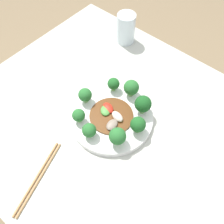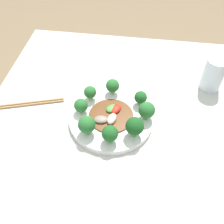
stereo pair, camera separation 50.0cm
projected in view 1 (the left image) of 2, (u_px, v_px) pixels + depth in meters
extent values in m
plane|color=#7F6B4C|center=(108.00, 188.00, 1.52)|extent=(8.00, 8.00, 0.00)
cube|color=#B7BCAD|center=(107.00, 162.00, 1.20)|extent=(0.94, 0.86, 0.78)
cylinder|color=white|center=(112.00, 117.00, 0.86)|extent=(0.27, 0.27, 0.02)
cylinder|color=#7AAD5B|center=(113.00, 88.00, 0.91)|extent=(0.01, 0.01, 0.02)
sphere|color=#1E5B23|center=(114.00, 84.00, 0.89)|extent=(0.04, 0.04, 0.04)
cylinder|color=#70A356|center=(131.00, 93.00, 0.90)|extent=(0.02, 0.02, 0.02)
sphere|color=#286B2D|center=(131.00, 87.00, 0.87)|extent=(0.05, 0.05, 0.05)
cylinder|color=#70A356|center=(142.00, 110.00, 0.86)|extent=(0.02, 0.02, 0.02)
sphere|color=#19511E|center=(143.00, 104.00, 0.83)|extent=(0.05, 0.05, 0.05)
cylinder|color=#7AAD5B|center=(117.00, 141.00, 0.79)|extent=(0.02, 0.02, 0.02)
sphere|color=#286B2D|center=(118.00, 136.00, 0.77)|extent=(0.05, 0.05, 0.05)
cylinder|color=#89B76B|center=(90.00, 134.00, 0.81)|extent=(0.02, 0.02, 0.01)
sphere|color=#286B2D|center=(89.00, 130.00, 0.79)|extent=(0.04, 0.04, 0.04)
cylinder|color=#70A356|center=(137.00, 129.00, 0.82)|extent=(0.02, 0.02, 0.02)
sphere|color=#1E5B23|center=(138.00, 124.00, 0.79)|extent=(0.05, 0.05, 0.05)
cylinder|color=#89B76B|center=(79.00, 119.00, 0.84)|extent=(0.01, 0.01, 0.02)
sphere|color=#286B2D|center=(79.00, 115.00, 0.82)|extent=(0.04, 0.04, 0.04)
cylinder|color=#89B76B|center=(86.00, 100.00, 0.88)|extent=(0.02, 0.02, 0.02)
sphere|color=#286B2D|center=(85.00, 95.00, 0.86)|extent=(0.05, 0.05, 0.05)
cylinder|color=#5B3314|center=(112.00, 115.00, 0.85)|extent=(0.14, 0.14, 0.00)
ellipsoid|color=red|center=(107.00, 107.00, 0.86)|extent=(0.05, 0.04, 0.02)
ellipsoid|color=gray|center=(112.00, 125.00, 0.83)|extent=(0.04, 0.05, 0.01)
ellipsoid|color=beige|center=(117.00, 117.00, 0.84)|extent=(0.05, 0.04, 0.02)
ellipsoid|color=#4C933D|center=(105.00, 110.00, 0.86)|extent=(0.05, 0.05, 0.01)
cylinder|color=silver|center=(126.00, 28.00, 1.04)|extent=(0.07, 0.07, 0.12)
cylinder|color=#AD7F4C|center=(40.00, 179.00, 0.75)|extent=(0.08, 0.23, 0.01)
cylinder|color=#AD7F4C|center=(37.00, 177.00, 0.76)|extent=(0.08, 0.23, 0.01)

